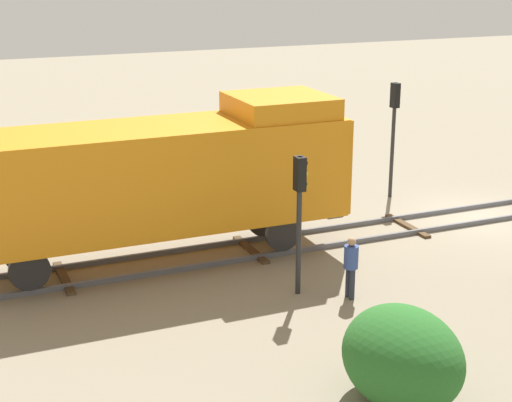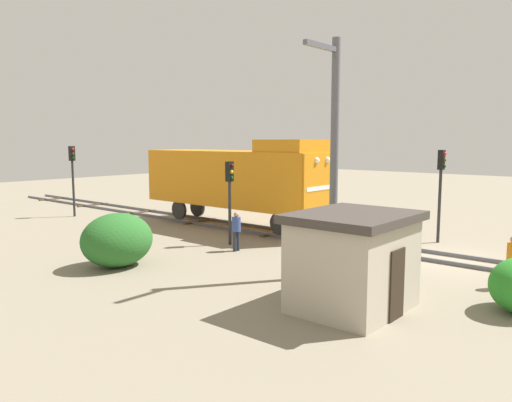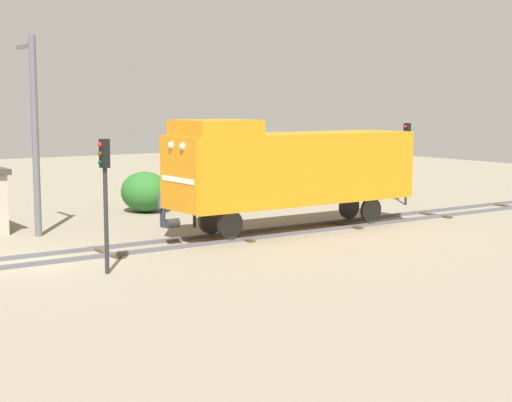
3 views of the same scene
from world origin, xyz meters
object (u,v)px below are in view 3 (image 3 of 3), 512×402
Objects in this scene: traffic_signal_far at (407,148)px; worker_by_signal at (162,205)px; traffic_signal_mid at (194,167)px; catenary_mast at (35,131)px; locomotive at (290,167)px; traffic_signal_near at (105,181)px.

traffic_signal_far is 2.57× the size of worker_by_signal.
traffic_signal_mid reaches higher than worker_by_signal.
traffic_signal_far is (-0.20, 13.17, 0.38)m from traffic_signal_mid.
worker_by_signal is 0.21× the size of catenary_mast.
locomotive reaches higher than worker_by_signal.
traffic_signal_mid is 0.87× the size of traffic_signal_far.
traffic_signal_far reaches higher than traffic_signal_mid.
catenary_mast is (-8.26, 0.64, 1.32)m from traffic_signal_near.
locomotive is 10.26m from traffic_signal_near.
worker_by_signal is (-0.60, -14.30, -2.03)m from traffic_signal_far.
catenary_mast is (-1.66, -6.42, 1.65)m from traffic_signal_mid.
traffic_signal_near is 1.13× the size of traffic_signal_mid.
locomotive is at bearing 38.29° from traffic_signal_mid.
traffic_signal_near is 0.98× the size of traffic_signal_far.
catenary_mast is at bearing 53.05° from worker_by_signal.
catenary_mast is at bearing -94.27° from traffic_signal_far.
traffic_signal_mid is at bearing -153.01° from worker_by_signal.
locomotive is 4.33m from traffic_signal_mid.
traffic_signal_far is 19.68m from catenary_mast.
traffic_signal_near is 8.39m from catenary_mast.
traffic_signal_far is at bearing 90.87° from traffic_signal_mid.
locomotive is 2.66× the size of traffic_signal_far.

